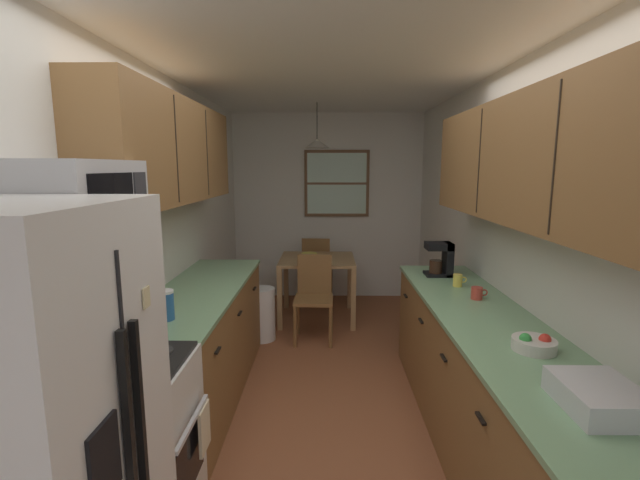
{
  "coord_description": "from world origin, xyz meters",
  "views": [
    {
      "loc": [
        -0.01,
        -2.49,
        1.83
      ],
      "look_at": [
        -0.07,
        1.38,
        1.18
      ],
      "focal_mm": 24.61,
      "sensor_mm": 36.0,
      "label": 1
    }
  ],
  "objects_px": {
    "trash_bin": "(262,314)",
    "coffee_maker": "(442,258)",
    "dining_chair_far": "(317,266)",
    "stove_range": "(123,451)",
    "mug_by_coffeemaker": "(477,293)",
    "refrigerator": "(26,476)",
    "mug_spare": "(458,280)",
    "dining_table": "(317,268)",
    "table_serving_bowl": "(309,255)",
    "dish_rack": "(599,397)",
    "fruit_bowl": "(534,343)",
    "microwave_over_range": "(76,195)",
    "storage_canister": "(165,305)",
    "dining_chair_near": "(314,293)"
  },
  "relations": [
    {
      "from": "trash_bin",
      "to": "coffee_maker",
      "type": "relative_size",
      "value": 1.95
    },
    {
      "from": "dining_chair_far",
      "to": "stove_range",
      "type": "bearing_deg",
      "value": -102.38
    },
    {
      "from": "trash_bin",
      "to": "mug_by_coffeemaker",
      "type": "height_order",
      "value": "mug_by_coffeemaker"
    },
    {
      "from": "dining_chair_far",
      "to": "mug_by_coffeemaker",
      "type": "xyz_separation_m",
      "value": [
        1.2,
        -2.75,
        0.44
      ]
    },
    {
      "from": "refrigerator",
      "to": "mug_spare",
      "type": "bearing_deg",
      "value": 47.09
    },
    {
      "from": "dining_table",
      "to": "trash_bin",
      "type": "height_order",
      "value": "dining_table"
    },
    {
      "from": "stove_range",
      "to": "dining_table",
      "type": "distance_m",
      "value": 3.35
    },
    {
      "from": "refrigerator",
      "to": "table_serving_bowl",
      "type": "xyz_separation_m",
      "value": [
        0.74,
        3.93,
        -0.09
      ]
    },
    {
      "from": "dining_table",
      "to": "trash_bin",
      "type": "xyz_separation_m",
      "value": [
        -0.58,
        -0.68,
        -0.35
      ]
    },
    {
      "from": "refrigerator",
      "to": "dish_rack",
      "type": "relative_size",
      "value": 5.09
    },
    {
      "from": "dining_chair_far",
      "to": "fruit_bowl",
      "type": "distance_m",
      "value": 3.85
    },
    {
      "from": "microwave_over_range",
      "to": "trash_bin",
      "type": "distance_m",
      "value": 2.95
    },
    {
      "from": "dining_table",
      "to": "dining_chair_far",
      "type": "height_order",
      "value": "dining_chair_far"
    },
    {
      "from": "coffee_maker",
      "to": "fruit_bowl",
      "type": "distance_m",
      "value": 1.57
    },
    {
      "from": "refrigerator",
      "to": "coffee_maker",
      "type": "bearing_deg",
      "value": 51.97
    },
    {
      "from": "dining_table",
      "to": "coffee_maker",
      "type": "relative_size",
      "value": 3.06
    },
    {
      "from": "fruit_bowl",
      "to": "table_serving_bowl",
      "type": "height_order",
      "value": "fruit_bowl"
    },
    {
      "from": "refrigerator",
      "to": "microwave_over_range",
      "type": "xyz_separation_m",
      "value": [
        -0.15,
        0.68,
        0.84
      ]
    },
    {
      "from": "dining_chair_far",
      "to": "table_serving_bowl",
      "type": "bearing_deg",
      "value": -96.91
    },
    {
      "from": "dining_table",
      "to": "fruit_bowl",
      "type": "distance_m",
      "value": 3.24
    },
    {
      "from": "mug_by_coffeemaker",
      "to": "dish_rack",
      "type": "bearing_deg",
      "value": -90.55
    },
    {
      "from": "trash_bin",
      "to": "fruit_bowl",
      "type": "height_order",
      "value": "fruit_bowl"
    },
    {
      "from": "stove_range",
      "to": "dish_rack",
      "type": "bearing_deg",
      "value": -8.93
    },
    {
      "from": "dining_chair_far",
      "to": "storage_canister",
      "type": "relative_size",
      "value": 4.84
    },
    {
      "from": "microwave_over_range",
      "to": "dining_chair_near",
      "type": "height_order",
      "value": "microwave_over_range"
    },
    {
      "from": "storage_canister",
      "to": "table_serving_bowl",
      "type": "relative_size",
      "value": 1.01
    },
    {
      "from": "dining_chair_near",
      "to": "mug_spare",
      "type": "bearing_deg",
      "value": -44.66
    },
    {
      "from": "stove_range",
      "to": "mug_by_coffeemaker",
      "type": "relative_size",
      "value": 9.41
    },
    {
      "from": "dining_chair_near",
      "to": "table_serving_bowl",
      "type": "bearing_deg",
      "value": 96.6
    },
    {
      "from": "microwave_over_range",
      "to": "stove_range",
      "type": "bearing_deg",
      "value": -0.03
    },
    {
      "from": "dining_chair_near",
      "to": "mug_spare",
      "type": "distance_m",
      "value": 1.7
    },
    {
      "from": "microwave_over_range",
      "to": "storage_canister",
      "type": "bearing_deg",
      "value": 80.66
    },
    {
      "from": "mug_spare",
      "to": "fruit_bowl",
      "type": "distance_m",
      "value": 1.22
    },
    {
      "from": "trash_bin",
      "to": "coffee_maker",
      "type": "distance_m",
      "value": 2.0
    },
    {
      "from": "dining_chair_near",
      "to": "mug_by_coffeemaker",
      "type": "bearing_deg",
      "value": -51.06
    },
    {
      "from": "dining_chair_near",
      "to": "table_serving_bowl",
      "type": "height_order",
      "value": "dining_chair_near"
    },
    {
      "from": "microwave_over_range",
      "to": "mug_spare",
      "type": "relative_size",
      "value": 5.83
    },
    {
      "from": "stove_range",
      "to": "dining_table",
      "type": "relative_size",
      "value": 1.24
    },
    {
      "from": "dining_table",
      "to": "dish_rack",
      "type": "xyz_separation_m",
      "value": [
        1.17,
        -3.55,
        0.32
      ]
    },
    {
      "from": "refrigerator",
      "to": "dining_chair_far",
      "type": "relative_size",
      "value": 1.92
    },
    {
      "from": "dining_table",
      "to": "mug_spare",
      "type": "relative_size",
      "value": 8.19
    },
    {
      "from": "coffee_maker",
      "to": "fruit_bowl",
      "type": "relative_size",
      "value": 1.33
    },
    {
      "from": "fruit_bowl",
      "to": "storage_canister",
      "type": "bearing_deg",
      "value": 168.3
    },
    {
      "from": "dining_chair_near",
      "to": "storage_canister",
      "type": "relative_size",
      "value": 4.84
    },
    {
      "from": "mug_spare",
      "to": "dining_table",
      "type": "bearing_deg",
      "value": 122.66
    },
    {
      "from": "dining_table",
      "to": "microwave_over_range",
      "type": "bearing_deg",
      "value": -106.92
    },
    {
      "from": "storage_canister",
      "to": "fruit_bowl",
      "type": "height_order",
      "value": "storage_canister"
    },
    {
      "from": "dining_table",
      "to": "dining_chair_far",
      "type": "distance_m",
      "value": 0.65
    },
    {
      "from": "refrigerator",
      "to": "dish_rack",
      "type": "bearing_deg",
      "value": 10.19
    },
    {
      "from": "dining_table",
      "to": "stove_range",
      "type": "bearing_deg",
      "value": -105.06
    }
  ]
}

